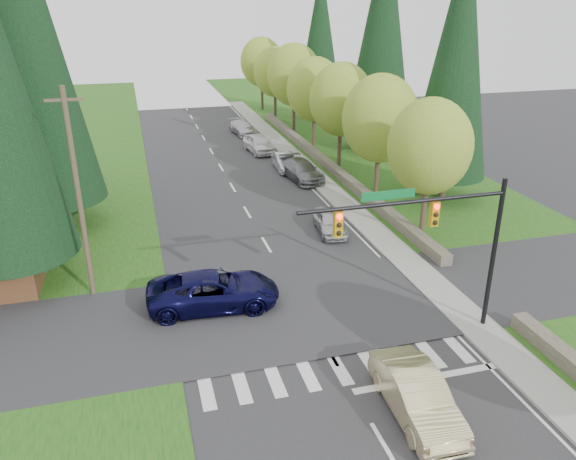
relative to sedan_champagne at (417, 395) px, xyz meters
name	(u,v)px	position (x,y,z in m)	size (l,w,h in m)	color
ground	(373,425)	(-1.64, -0.13, -0.81)	(120.00, 120.00, 0.00)	#28282B
grass_east	(429,199)	(11.36, 19.87, -0.78)	(14.00, 110.00, 0.06)	#1A4C14
grass_west	(38,238)	(-14.64, 19.87, -0.78)	(14.00, 110.00, 0.06)	#1A4C14
cross_street	(304,308)	(-1.64, 7.87, -0.81)	(120.00, 8.00, 0.10)	#28282B
sidewalk_east	(339,197)	(5.26, 21.87, -0.74)	(1.80, 80.00, 0.13)	gray
curb_east	(327,198)	(4.41, 21.87, -0.74)	(0.20, 80.00, 0.13)	gray
stone_wall_north	(325,162)	(6.96, 29.87, -0.46)	(0.70, 40.00, 0.70)	#4C4438
traffic_signal	(437,228)	(2.73, 4.37, 4.17)	(8.70, 0.37, 6.80)	black
utility_pole	(79,195)	(-11.14, 11.87, 4.33)	(1.60, 0.24, 10.00)	#473828
decid_tree_0	(430,147)	(7.56, 13.87, 4.79)	(4.80, 4.80, 8.37)	#38281C
decid_tree_1	(380,119)	(7.66, 20.87, 4.99)	(5.20, 5.20, 8.80)	#38281C
decid_tree_2	(341,100)	(7.46, 27.87, 5.12)	(5.00, 5.00, 8.82)	#38281C
decid_tree_3	(315,89)	(7.56, 34.87, 4.86)	(5.00, 5.00, 8.55)	#38281C
decid_tree_4	(294,75)	(7.66, 41.87, 5.25)	(5.40, 5.40, 9.18)	#38281C
decid_tree_5	(275,72)	(7.46, 48.87, 4.72)	(4.80, 4.80, 8.30)	#38281C
decid_tree_6	(262,62)	(7.56, 55.87, 5.05)	(5.20, 5.20, 8.86)	#38281C
conifer_w_c	(27,38)	(-13.64, 21.87, 10.48)	(6.46, 6.46, 20.80)	#38281C
conifer_w_e	(10,48)	(-15.64, 27.87, 9.48)	(5.78, 5.78, 18.80)	#38281C
conifer_e_a	(457,56)	(12.36, 19.87, 8.98)	(5.44, 5.44, 17.80)	#38281C
conifer_e_b	(383,28)	(13.36, 33.87, 9.98)	(6.12, 6.12, 19.80)	#38281C
conifer_e_c	(320,36)	(12.36, 47.87, 8.48)	(5.10, 5.10, 16.80)	#38281C
sedan_champagne	(417,395)	(0.00, 0.00, 0.00)	(1.71, 4.92, 1.62)	beige
suv_navy	(214,291)	(-5.63, 9.17, 0.04)	(2.81, 6.09, 1.69)	#0A0A34
parked_car_a	(330,222)	(2.56, 16.16, -0.14)	(1.59, 3.94, 1.34)	#B9B9BE
parked_car_b	(301,170)	(3.96, 26.83, -0.05)	(2.14, 5.26, 1.53)	slate
parked_car_c	(284,162)	(3.37, 29.80, -0.12)	(1.45, 4.17, 1.37)	silver
parked_car_d	(259,144)	(2.56, 35.87, 0.00)	(1.92, 4.76, 1.62)	silver
parked_car_e	(243,128)	(2.56, 43.42, -0.13)	(1.90, 4.67, 1.36)	#B6B6BB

